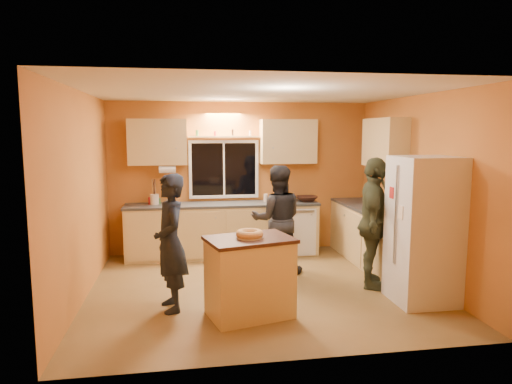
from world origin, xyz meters
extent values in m
plane|color=brown|center=(0.00, 0.00, 0.00)|extent=(4.50, 4.50, 0.00)
cube|color=#C37832|center=(0.00, 2.00, 1.30)|extent=(4.50, 0.04, 2.60)
cube|color=#C37832|center=(0.00, -2.00, 1.30)|extent=(4.50, 0.04, 2.60)
cube|color=#C37832|center=(-2.25, 0.00, 1.30)|extent=(0.04, 4.00, 2.60)
cube|color=#C37832|center=(2.25, 0.00, 1.30)|extent=(0.04, 4.00, 2.60)
cube|color=white|center=(0.00, 0.00, 2.60)|extent=(4.50, 4.00, 0.02)
cube|color=black|center=(-0.30, 1.99, 1.45)|extent=(1.10, 0.02, 0.90)
cube|color=white|center=(-0.30, 1.97, 1.45)|extent=(1.20, 0.04, 1.00)
cube|color=tan|center=(-1.40, 1.83, 1.92)|extent=(0.95, 0.33, 0.75)
cube|color=tan|center=(0.80, 1.83, 1.92)|extent=(0.95, 0.33, 0.75)
cube|color=tan|center=(2.08, 0.80, 1.92)|extent=(0.33, 1.00, 0.75)
cylinder|color=silver|center=(-1.25, 1.72, 1.48)|extent=(0.27, 0.12, 0.12)
cube|color=tan|center=(-0.35, 1.70, 0.43)|extent=(3.20, 0.60, 0.86)
cube|color=#282B2D|center=(-0.35, 1.70, 0.88)|extent=(3.24, 0.62, 0.04)
cube|color=tan|center=(1.95, 1.70, 0.43)|extent=(0.60, 0.60, 0.86)
cube|color=#282B2D|center=(1.95, 1.70, 0.88)|extent=(0.62, 0.62, 0.04)
cube|color=tan|center=(1.95, 0.50, 0.43)|extent=(0.60, 1.80, 0.86)
cube|color=#282B2D|center=(1.95, 0.50, 0.88)|extent=(0.62, 1.84, 0.04)
cube|color=silver|center=(1.89, -0.80, 0.90)|extent=(0.72, 0.70, 1.80)
cube|color=tan|center=(-0.28, -0.91, 0.44)|extent=(1.02, 0.80, 0.88)
cube|color=black|center=(-0.28, -0.91, 0.89)|extent=(1.07, 0.85, 0.04)
torus|color=tan|center=(-0.28, -0.91, 0.96)|extent=(0.31, 0.31, 0.09)
imported|color=black|center=(-1.16, -0.57, 0.81)|extent=(0.51, 0.66, 1.61)
imported|color=black|center=(0.36, 0.64, 0.80)|extent=(0.84, 0.69, 1.61)
imported|color=#383E27|center=(1.50, -0.21, 0.88)|extent=(0.80, 1.12, 1.76)
imported|color=black|center=(1.10, 1.69, 0.95)|extent=(0.37, 0.37, 0.09)
cylinder|color=beige|center=(-1.47, 1.76, 0.99)|extent=(0.14, 0.14, 0.17)
imported|color=gray|center=(2.02, -0.30, 1.07)|extent=(0.38, 0.36, 0.34)
cube|color=#A91A1A|center=(1.93, 0.52, 0.94)|extent=(0.20, 0.18, 0.07)
camera|label=1|loc=(-1.01, -5.86, 2.09)|focal=32.00mm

